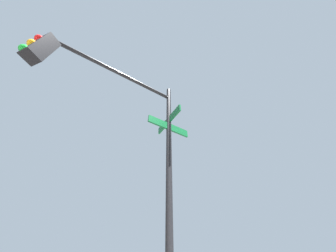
{
  "coord_description": "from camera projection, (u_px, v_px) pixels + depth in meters",
  "views": [
    {
      "loc": [
        -8.16,
        -4.65,
        1.39
      ],
      "look_at": [
        -7.05,
        -7.67,
        4.34
      ],
      "focal_mm": 16.83,
      "sensor_mm": 36.0,
      "label": 1
    }
  ],
  "objects": [
    {
      "name": "traffic_signal_near",
      "position": [
        112.0,
        105.0,
        3.23
      ],
      "size": [
        2.42,
        2.99,
        5.48
      ],
      "color": "black",
      "rests_on": "ground_plane"
    }
  ]
}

